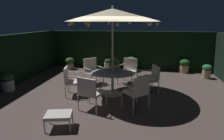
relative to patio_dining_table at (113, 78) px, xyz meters
The scene contains 19 objects.
ground_plane 0.62m from the patio_dining_table, 30.02° to the right, with size 8.59×7.71×0.02m, color brown.
hedge_backdrop_rear 3.63m from the patio_dining_table, 87.28° to the left, with size 8.59×0.30×1.89m, color black.
hedge_backdrop_left 3.99m from the patio_dining_table, behind, with size 0.30×7.71×1.89m, color black.
patio_dining_table is the anchor object (origin of this frame).
patio_umbrella 1.97m from the patio_dining_table, 56.44° to the left, with size 2.89×2.89×2.82m.
centerpiece_planter 0.48m from the patio_dining_table, 81.55° to the left, with size 0.36×0.36×0.46m.
patio_chair_north 1.33m from the patio_dining_table, 136.06° to the left, with size 0.81×0.81×0.99m.
patio_chair_northeast 1.33m from the patio_dining_table, 165.87° to the right, with size 0.71×0.69×0.94m.
patio_chair_east 1.32m from the patio_dining_table, 106.81° to the right, with size 0.75×0.72×0.96m.
patio_chair_southeast 1.32m from the patio_dining_table, 48.84° to the right, with size 0.79×0.79×0.97m.
patio_chair_south 1.32m from the patio_dining_table, 18.96° to the left, with size 0.74×0.78×0.92m.
patio_chair_southwest 1.33m from the patio_dining_table, 71.66° to the left, with size 0.77×0.75×0.96m.
ottoman_footrest 2.40m from the patio_dining_table, 110.73° to the right, with size 0.67×0.56×0.36m.
potted_plant_right_near 3.16m from the patio_dining_table, 83.09° to the left, with size 0.51×0.51×0.70m.
potted_plant_front_corner 3.17m from the patio_dining_table, 104.36° to the left, with size 0.34×0.34×0.57m.
potted_plant_right_far 4.01m from the patio_dining_table, 132.75° to the left, with size 0.43×0.43×0.59m.
potted_plant_left_far 3.69m from the patio_dining_table, behind, with size 0.45×0.44×0.66m.
potted_plant_left_near 4.41m from the patio_dining_table, 34.17° to the left, with size 0.38×0.39×0.60m.
potted_plant_back_center 4.37m from the patio_dining_table, 48.79° to the left, with size 0.47×0.47×0.64m.
Camera 1 is at (0.84, -5.64, 2.37)m, focal length 29.70 mm.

